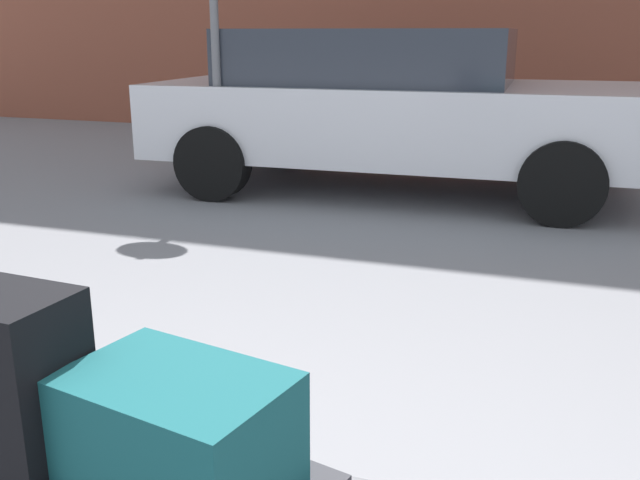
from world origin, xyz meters
TOP-DOWN VIEW (x-y plane):
  - suitcase_black_stacked_top at (-0.24, -0.05)m, footprint 0.34×0.23m
  - duffel_bag_teal_topmost_pile at (0.14, -0.02)m, footprint 0.47×0.36m
  - parked_car at (-0.74, 5.21)m, footprint 4.36×2.04m
  - no_parking_sign at (-2.01, 4.35)m, footprint 0.50×0.07m

SIDE VIEW (x-z plane):
  - suitcase_black_stacked_top at x=-0.24m, z-range 0.34..0.91m
  - duffel_bag_teal_topmost_pile at x=0.14m, z-range 0.54..0.78m
  - parked_car at x=-0.74m, z-range 0.05..1.47m
  - no_parking_sign at x=-2.01m, z-range 0.29..2.76m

